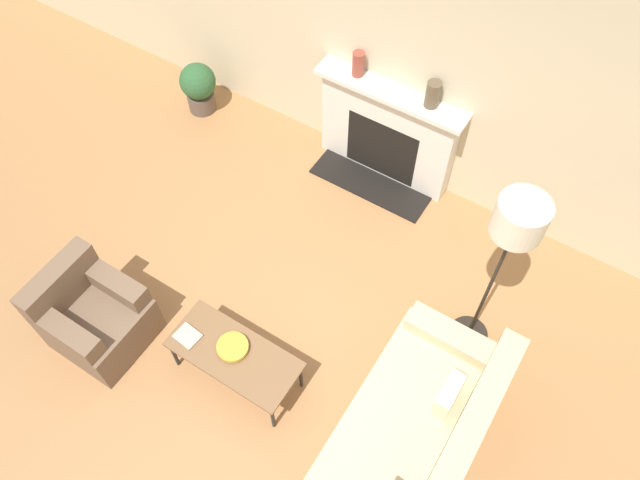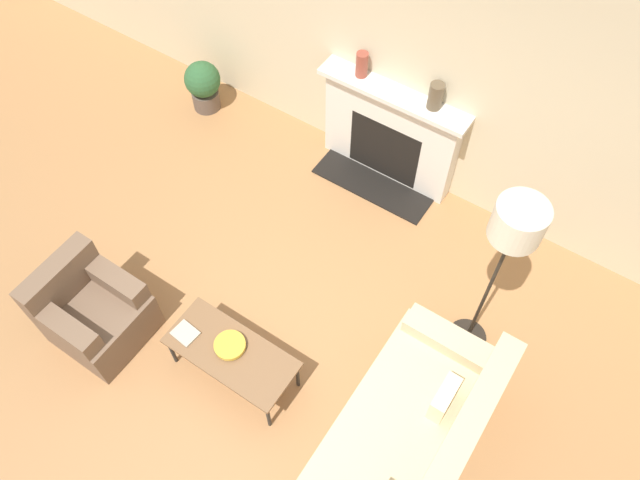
# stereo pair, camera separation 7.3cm
# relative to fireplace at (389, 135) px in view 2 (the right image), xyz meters

# --- Properties ---
(ground_plane) EXTENTS (18.00, 18.00, 0.00)m
(ground_plane) POSITION_rel_fireplace_xyz_m (0.23, -2.71, -0.55)
(ground_plane) COLOR #A87547
(wall_back) EXTENTS (18.00, 0.06, 2.90)m
(wall_back) POSITION_rel_fireplace_xyz_m (0.23, 0.14, 0.90)
(wall_back) COLOR beige
(wall_back) RESTS_ON ground_plane
(fireplace) EXTENTS (1.56, 0.59, 1.13)m
(fireplace) POSITION_rel_fireplace_xyz_m (0.00, 0.00, 0.00)
(fireplace) COLOR silver
(fireplace) RESTS_ON ground_plane
(couch) EXTENTS (0.97, 2.20, 0.87)m
(couch) POSITION_rel_fireplace_xyz_m (1.66, -2.67, -0.24)
(couch) COLOR #CCB78E
(couch) RESTS_ON ground_plane
(armchair_near) EXTENTS (0.77, 0.74, 0.86)m
(armchair_near) POSITION_rel_fireplace_xyz_m (-1.19, -3.08, -0.22)
(armchair_near) COLOR brown
(armchair_near) RESTS_ON ground_plane
(coffee_table) EXTENTS (1.11, 0.50, 0.44)m
(coffee_table) POSITION_rel_fireplace_xyz_m (0.09, -2.74, -0.15)
(coffee_table) COLOR brown
(coffee_table) RESTS_ON ground_plane
(bowl) EXTENTS (0.26, 0.26, 0.05)m
(bowl) POSITION_rel_fireplace_xyz_m (0.06, -2.71, -0.08)
(bowl) COLOR gold
(bowl) RESTS_ON coffee_table
(book) EXTENTS (0.22, 0.19, 0.02)m
(book) POSITION_rel_fireplace_xyz_m (-0.32, -2.83, -0.10)
(book) COLOR #B2A893
(book) RESTS_ON coffee_table
(floor_lamp) EXTENTS (0.37, 0.37, 1.95)m
(floor_lamp) POSITION_rel_fireplace_xyz_m (1.63, -1.31, 1.08)
(floor_lamp) COLOR black
(floor_lamp) RESTS_ON ground_plane
(mantel_vase_left) EXTENTS (0.12, 0.12, 0.26)m
(mantel_vase_left) POSITION_rel_fireplace_xyz_m (-0.38, 0.01, 0.71)
(mantel_vase_left) COLOR brown
(mantel_vase_left) RESTS_ON fireplace
(mantel_vase_center_left) EXTENTS (0.13, 0.13, 0.27)m
(mantel_vase_center_left) POSITION_rel_fireplace_xyz_m (0.40, 0.01, 0.72)
(mantel_vase_center_left) COLOR brown
(mantel_vase_center_left) RESTS_ON fireplace
(potted_plant) EXTENTS (0.41, 0.41, 0.61)m
(potted_plant) POSITION_rel_fireplace_xyz_m (-2.24, -0.30, -0.22)
(potted_plant) COLOR brown
(potted_plant) RESTS_ON ground_plane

